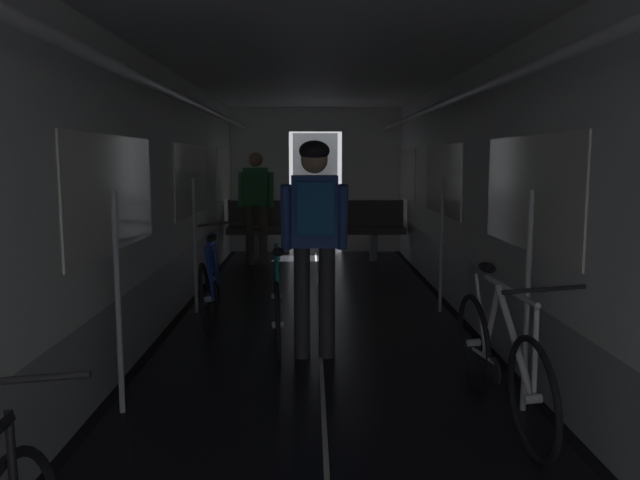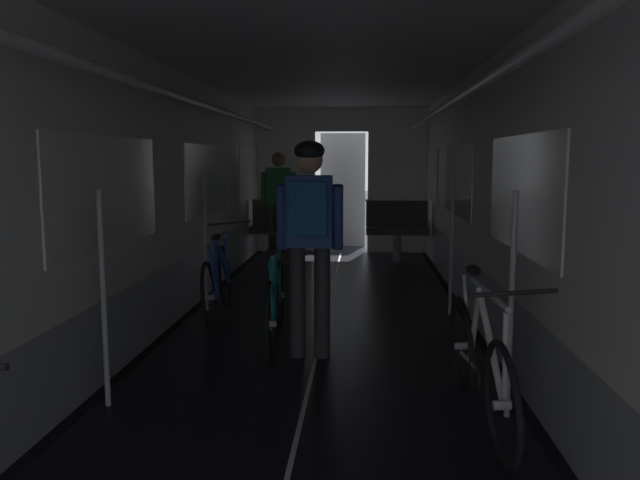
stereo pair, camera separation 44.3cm
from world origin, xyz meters
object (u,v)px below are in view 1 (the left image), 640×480
(bicycle_blue, at_px, (211,283))
(person_standing_near_bench, at_px, (256,200))
(bench_seat_far_right, at_px, (373,224))
(person_cyclist_aisle, at_px, (314,225))
(bicycle_teal_in_aisle, at_px, (277,304))
(bench_seat_far_left, at_px, (258,225))
(bicycle_white, at_px, (500,359))

(bicycle_blue, bearing_deg, person_standing_near_bench, 87.30)
(bicycle_blue, bearing_deg, bench_seat_far_right, 62.42)
(person_cyclist_aisle, height_order, bicycle_teal_in_aisle, person_cyclist_aisle)
(person_cyclist_aisle, distance_m, bicycle_teal_in_aisle, 0.80)
(bicycle_blue, height_order, person_cyclist_aisle, person_cyclist_aisle)
(bench_seat_far_right, bearing_deg, bicycle_blue, -117.58)
(person_cyclist_aisle, xyz_separation_m, bicycle_teal_in_aisle, (-0.31, 0.27, -0.69))
(person_standing_near_bench, bearing_deg, bench_seat_far_right, 11.83)
(bench_seat_far_left, height_order, bench_seat_far_right, same)
(bench_seat_far_left, relative_size, bicycle_teal_in_aisle, 0.58)
(bench_seat_far_right, xyz_separation_m, bicycle_white, (0.17, -6.11, -0.18))
(bench_seat_far_right, height_order, person_standing_near_bench, person_standing_near_bench)
(bench_seat_far_left, height_order, person_standing_near_bench, person_standing_near_bench)
(bicycle_teal_in_aisle, height_order, person_standing_near_bench, person_standing_near_bench)
(bench_seat_far_left, bearing_deg, bicycle_blue, -92.39)
(bicycle_teal_in_aisle, bearing_deg, bench_seat_far_right, 74.76)
(bench_seat_far_left, relative_size, bicycle_white, 0.58)
(bench_seat_far_right, height_order, bicycle_teal_in_aisle, bench_seat_far_right)
(bench_seat_far_right, height_order, person_cyclist_aisle, person_cyclist_aisle)
(bench_seat_far_left, xyz_separation_m, bicycle_teal_in_aisle, (0.54, -4.63, -0.18))
(bench_seat_far_right, bearing_deg, bicycle_white, -88.41)
(person_standing_near_bench, bearing_deg, bench_seat_far_left, 90.41)
(bicycle_blue, relative_size, person_cyclist_aisle, 0.98)
(bench_seat_far_left, xyz_separation_m, person_standing_near_bench, (0.00, -0.38, 0.41))
(bench_seat_far_right, height_order, bicycle_blue, bench_seat_far_right)
(bench_seat_far_right, relative_size, person_cyclist_aisle, 0.57)
(bench_seat_far_left, bearing_deg, bicycle_teal_in_aisle, -83.35)
(bicycle_teal_in_aisle, xyz_separation_m, person_standing_near_bench, (-0.54, 4.25, 0.59))
(bicycle_blue, height_order, bicycle_teal_in_aisle, bicycle_blue)
(bench_seat_far_left, bearing_deg, bench_seat_far_right, 0.00)
(bicycle_blue, relative_size, bicycle_white, 1.00)
(bicycle_blue, xyz_separation_m, bicycle_white, (2.13, -2.37, 0.00))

